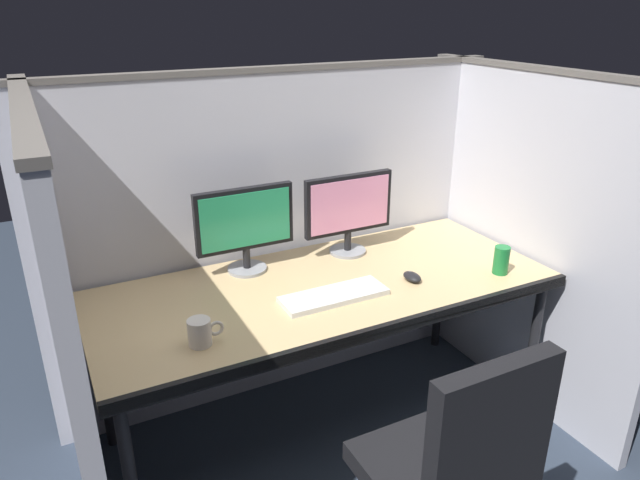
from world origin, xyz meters
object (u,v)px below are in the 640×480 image
object	(u,v)px
desk	(327,296)
monitor_right	(349,209)
monitor_left	(245,224)
keyboard_main	(334,296)
coffee_mug	(201,332)
computer_mouse	(412,277)
soda_can	(501,260)

from	to	relation	value
desk	monitor_right	distance (m)	0.44
desk	monitor_right	xyz separation A→B (m)	(0.24, 0.26, 0.27)
monitor_left	keyboard_main	world-z (taller)	monitor_left
coffee_mug	computer_mouse	bearing A→B (deg)	4.69
computer_mouse	coffee_mug	bearing A→B (deg)	-175.31
monitor_left	soda_can	xyz separation A→B (m)	(0.96, -0.52, -0.15)
keyboard_main	soda_can	distance (m)	0.76
monitor_left	soda_can	size ratio (longest dim) A/B	3.52
coffee_mug	desk	bearing A→B (deg)	18.61
desk	keyboard_main	world-z (taller)	keyboard_main
desk	soda_can	xyz separation A→B (m)	(0.72, -0.23, 0.11)
desk	coffee_mug	world-z (taller)	coffee_mug
monitor_right	coffee_mug	bearing A→B (deg)	-151.33
keyboard_main	computer_mouse	distance (m)	0.37
keyboard_main	soda_can	bearing A→B (deg)	-9.38
desk	keyboard_main	size ratio (longest dim) A/B	4.42
desk	computer_mouse	world-z (taller)	computer_mouse
monitor_left	computer_mouse	world-z (taller)	monitor_left
computer_mouse	soda_can	size ratio (longest dim) A/B	0.79
coffee_mug	monitor_left	bearing A→B (deg)	54.43
desk	coffee_mug	bearing A→B (deg)	-161.39
monitor_left	keyboard_main	xyz separation A→B (m)	(0.21, -0.40, -0.20)
monitor_right	keyboard_main	distance (m)	0.50
monitor_left	monitor_right	size ratio (longest dim) A/B	1.00
coffee_mug	soda_can	xyz separation A→B (m)	(1.31, -0.04, 0.01)
desk	computer_mouse	size ratio (longest dim) A/B	19.79
computer_mouse	soda_can	xyz separation A→B (m)	(0.38, -0.11, 0.04)
desk	monitor_left	bearing A→B (deg)	130.15
soda_can	keyboard_main	bearing A→B (deg)	170.62
monitor_left	keyboard_main	distance (m)	0.50
monitor_right	soda_can	size ratio (longest dim) A/B	3.52
monitor_left	coffee_mug	bearing A→B (deg)	-125.57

